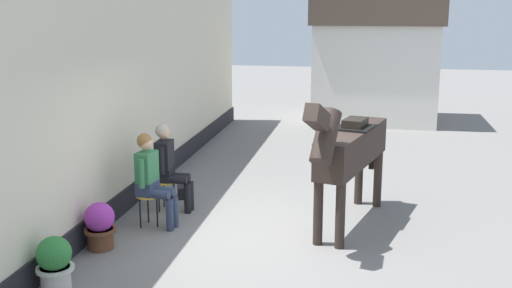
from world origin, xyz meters
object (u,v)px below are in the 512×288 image
(flower_planter_far, at_px, (100,225))
(seated_visitor_far, at_px, (169,163))
(saddled_horse_center, at_px, (350,149))
(flower_planter_near, at_px, (55,262))
(seated_visitor_near, at_px, (151,175))
(satchel_bag, at_px, (181,192))

(flower_planter_far, bearing_deg, seated_visitor_far, 76.10)
(seated_visitor_far, bearing_deg, saddled_horse_center, -4.59)
(seated_visitor_far, bearing_deg, flower_planter_far, -103.90)
(saddled_horse_center, height_order, flower_planter_near, saddled_horse_center)
(seated_visitor_far, bearing_deg, flower_planter_near, -98.01)
(saddled_horse_center, xyz_separation_m, flower_planter_far, (-3.20, -1.46, -0.82))
(flower_planter_near, bearing_deg, seated_visitor_near, 79.76)
(flower_planter_far, distance_m, satchel_bag, 2.37)
(saddled_horse_center, xyz_separation_m, satchel_bag, (-2.79, 0.87, -1.06))
(seated_visitor_near, bearing_deg, saddled_horse_center, 10.59)
(seated_visitor_near, xyz_separation_m, flower_planter_near, (-0.39, -2.18, -0.44))
(seated_visitor_near, bearing_deg, flower_planter_near, -100.24)
(satchel_bag, bearing_deg, flower_planter_near, -26.96)
(flower_planter_far, xyz_separation_m, satchel_bag, (0.41, 2.32, -0.23))
(seated_visitor_far, height_order, saddled_horse_center, saddled_horse_center)
(flower_planter_near, height_order, satchel_bag, flower_planter_near)
(seated_visitor_near, height_order, seated_visitor_far, same)
(seated_visitor_near, distance_m, satchel_bag, 1.55)
(flower_planter_near, height_order, flower_planter_far, same)
(saddled_horse_center, distance_m, satchel_bag, 3.11)
(seated_visitor_near, distance_m, saddled_horse_center, 2.87)
(seated_visitor_near, bearing_deg, seated_visitor_far, 88.60)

